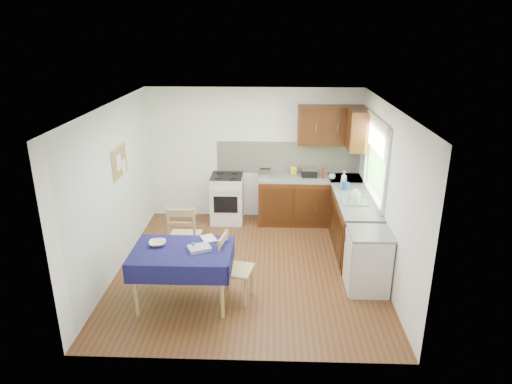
{
  "coord_description": "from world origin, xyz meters",
  "views": [
    {
      "loc": [
        0.34,
        -6.26,
        3.54
      ],
      "look_at": [
        0.1,
        0.29,
        1.15
      ],
      "focal_mm": 32.0,
      "sensor_mm": 36.0,
      "label": 1
    }
  ],
  "objects_px": {
    "chair_far": "(184,235)",
    "toaster": "(265,173)",
    "kettle": "(355,198)",
    "sandwich_press": "(309,172)",
    "dining_table": "(182,257)",
    "dish_rack": "(355,202)",
    "chair_near": "(233,266)"
  },
  "relations": [
    {
      "from": "kettle",
      "to": "chair_near",
      "type": "bearing_deg",
      "value": -144.74
    },
    {
      "from": "toaster",
      "to": "dish_rack",
      "type": "height_order",
      "value": "dish_rack"
    },
    {
      "from": "chair_far",
      "to": "chair_near",
      "type": "height_order",
      "value": "chair_far"
    },
    {
      "from": "chair_near",
      "to": "toaster",
      "type": "distance_m",
      "value": 2.7
    },
    {
      "from": "toaster",
      "to": "chair_near",
      "type": "bearing_deg",
      "value": -91.41
    },
    {
      "from": "chair_far",
      "to": "dish_rack",
      "type": "distance_m",
      "value": 2.72
    },
    {
      "from": "dish_rack",
      "to": "kettle",
      "type": "height_order",
      "value": "kettle"
    },
    {
      "from": "dish_rack",
      "to": "chair_near",
      "type": "bearing_deg",
      "value": -118.49
    },
    {
      "from": "dining_table",
      "to": "chair_far",
      "type": "xyz_separation_m",
      "value": [
        -0.16,
        0.92,
        -0.12
      ]
    },
    {
      "from": "chair_near",
      "to": "kettle",
      "type": "height_order",
      "value": "kettle"
    },
    {
      "from": "dining_table",
      "to": "chair_near",
      "type": "relative_size",
      "value": 1.38
    },
    {
      "from": "toaster",
      "to": "sandwich_press",
      "type": "bearing_deg",
      "value": 12.25
    },
    {
      "from": "dining_table",
      "to": "dish_rack",
      "type": "relative_size",
      "value": 3.28
    },
    {
      "from": "dish_rack",
      "to": "chair_far",
      "type": "bearing_deg",
      "value": -143.35
    },
    {
      "from": "dining_table",
      "to": "dish_rack",
      "type": "bearing_deg",
      "value": 47.46
    },
    {
      "from": "chair_far",
      "to": "kettle",
      "type": "bearing_deg",
      "value": -169.21
    },
    {
      "from": "chair_far",
      "to": "sandwich_press",
      "type": "relative_size",
      "value": 3.83
    },
    {
      "from": "chair_far",
      "to": "toaster",
      "type": "relative_size",
      "value": 4.63
    },
    {
      "from": "dining_table",
      "to": "toaster",
      "type": "xyz_separation_m",
      "value": [
        1.04,
        2.74,
        0.3
      ]
    },
    {
      "from": "chair_near",
      "to": "sandwich_press",
      "type": "bearing_deg",
      "value": -12.11
    },
    {
      "from": "toaster",
      "to": "kettle",
      "type": "bearing_deg",
      "value": -36.34
    },
    {
      "from": "dish_rack",
      "to": "toaster",
      "type": "bearing_deg",
      "value": 163.54
    },
    {
      "from": "chair_near",
      "to": "chair_far",
      "type": "bearing_deg",
      "value": 56.8
    },
    {
      "from": "dining_table",
      "to": "toaster",
      "type": "relative_size",
      "value": 5.7
    },
    {
      "from": "chair_far",
      "to": "kettle",
      "type": "distance_m",
      "value": 2.7
    },
    {
      "from": "chair_near",
      "to": "dish_rack",
      "type": "bearing_deg",
      "value": -41.43
    },
    {
      "from": "chair_near",
      "to": "dish_rack",
      "type": "height_order",
      "value": "dish_rack"
    },
    {
      "from": "dining_table",
      "to": "dish_rack",
      "type": "height_order",
      "value": "dish_rack"
    },
    {
      "from": "dish_rack",
      "to": "sandwich_press",
      "type": "bearing_deg",
      "value": 139.93
    },
    {
      "from": "chair_far",
      "to": "chair_near",
      "type": "xyz_separation_m",
      "value": [
        0.81,
        -0.81,
        -0.06
      ]
    },
    {
      "from": "sandwich_press",
      "to": "chair_far",
      "type": "bearing_deg",
      "value": -136.82
    },
    {
      "from": "dining_table",
      "to": "toaster",
      "type": "distance_m",
      "value": 2.94
    }
  ]
}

